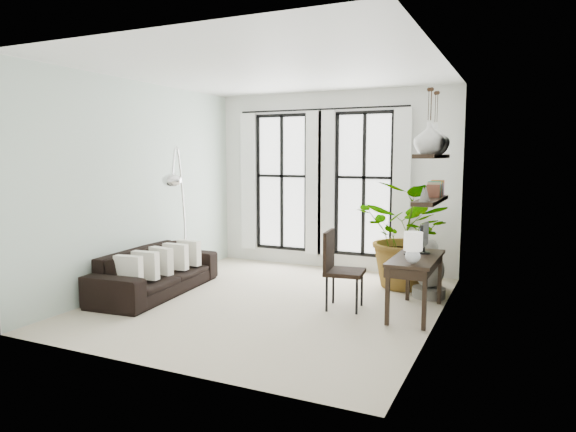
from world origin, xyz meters
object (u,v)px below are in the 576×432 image
Objects in this scene: desk_chair at (338,264)px; buddha at (429,273)px; arc_lamp at (178,179)px; sofa at (156,271)px; desk at (415,261)px; plant at (410,235)px.

desk_chair is 1.51m from buddha.
arc_lamp reaches higher than desk_chair.
sofa is 3.80m from desk.
desk_chair is at bearing -114.04° from plant.
sofa is at bearing -178.81° from desk_chair.
arc_lamp is at bearing -164.49° from buddha.
desk is at bearing -1.44° from desk_chair.
sofa is 3.91m from plant.
arc_lamp reaches higher than plant.
arc_lamp reaches higher than buddha.
desk is at bearing -75.68° from plant.
desk_chair is at bearing -86.80° from sofa.
plant is 0.73m from buddha.
desk_chair reaches higher than buddha.
desk is 1.03m from buddha.
buddha is at bearing -73.86° from sofa.
desk is at bearing 0.79° from arc_lamp.
desk is at bearing -91.58° from buddha.
sofa is 2.15× the size of desk_chair.
sofa is 1.76× the size of desk.
plant is 1.63m from desk_chair.
sofa is at bearing -151.05° from plant.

